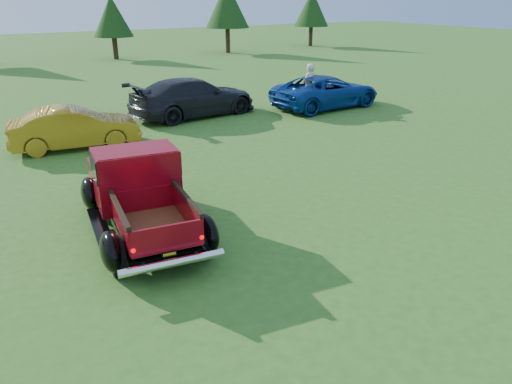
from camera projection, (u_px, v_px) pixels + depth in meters
ground at (250, 241)px, 9.82m from camera, size 120.00×120.00×0.00m
tree_mid_right at (112, 16)px, 35.51m from camera, size 2.82×2.82×4.40m
tree_east at (227, 5)px, 39.12m from camera, size 3.46×3.46×5.40m
tree_far_east at (312, 8)px, 44.33m from camera, size 3.07×3.07×4.80m
pickup_truck at (138, 190)px, 10.19m from camera, size 2.55×4.69×1.68m
show_car_yellow at (75, 128)px, 15.51m from camera, size 4.03×1.80×1.28m
show_car_grey at (193, 97)px, 19.53m from camera, size 5.34×2.70×1.48m
show_car_blue at (326, 91)px, 21.03m from camera, size 4.99×2.59×1.35m
spectator at (309, 86)px, 20.77m from camera, size 0.78×0.65×1.85m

